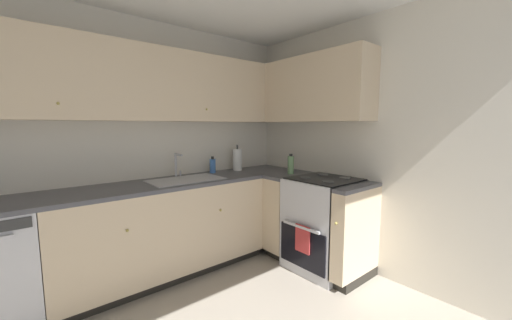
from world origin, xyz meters
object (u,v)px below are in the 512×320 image
(soap_bottle, at_px, (213,166))
(paper_towel_roll, at_px, (237,160))
(oil_bottle, at_px, (291,165))
(oven_range, at_px, (324,223))

(soap_bottle, height_order, paper_towel_roll, paper_towel_roll)
(paper_towel_roll, distance_m, oil_bottle, 0.66)
(soap_bottle, bearing_deg, oven_range, -58.55)
(paper_towel_roll, bearing_deg, soap_bottle, 176.55)
(oven_range, relative_size, paper_towel_roll, 3.39)
(oven_range, bearing_deg, soap_bottle, 121.45)
(paper_towel_roll, bearing_deg, oven_range, -73.06)
(paper_towel_roll, bearing_deg, oil_bottle, -63.17)
(paper_towel_roll, relative_size, oil_bottle, 1.42)
(soap_bottle, distance_m, oil_bottle, 0.88)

